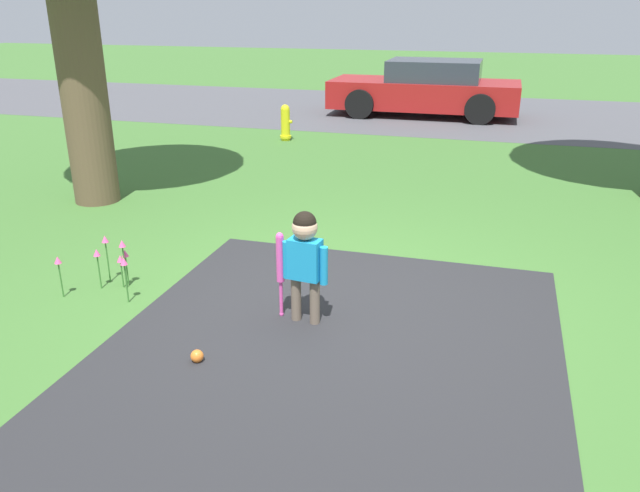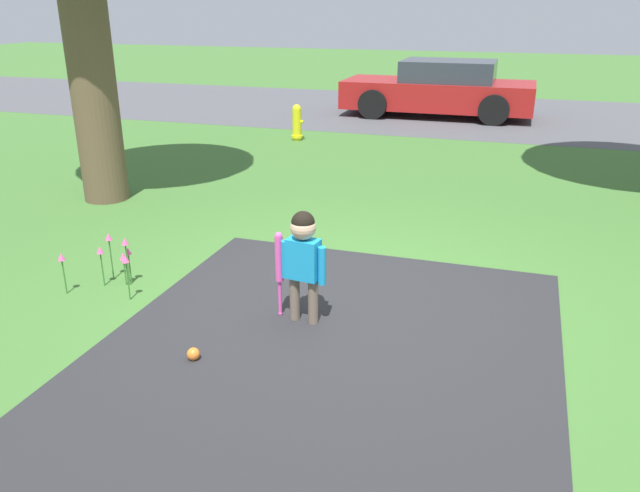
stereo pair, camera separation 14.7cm
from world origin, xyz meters
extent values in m
plane|color=#3D6B2D|center=(0.00, 0.00, 0.00)|extent=(60.00, 60.00, 0.00)
cube|color=#4C4C51|center=(0.00, 9.91, 0.00)|extent=(40.00, 6.00, 0.01)
cylinder|color=#6B5B4C|center=(-0.21, -0.51, 0.18)|extent=(0.08, 0.08, 0.37)
cylinder|color=#6B5B4C|center=(-0.06, -0.53, 0.18)|extent=(0.08, 0.08, 0.37)
cube|color=#198CC6|center=(-0.13, -0.52, 0.52)|extent=(0.26, 0.16, 0.31)
cylinder|color=#198CC6|center=(-0.28, -0.50, 0.49)|extent=(0.06, 0.06, 0.30)
cylinder|color=#198CC6|center=(0.02, -0.54, 0.49)|extent=(0.06, 0.06, 0.30)
sphere|color=#D8AD8C|center=(-0.13, -0.52, 0.78)|extent=(0.19, 0.19, 0.19)
sphere|color=black|center=(-0.13, -0.52, 0.81)|extent=(0.18, 0.18, 0.18)
sphere|color=#E54CA5|center=(-0.34, -0.49, 0.02)|extent=(0.03, 0.03, 0.03)
cylinder|color=#E54CA5|center=(-0.34, -0.49, 0.15)|extent=(0.03, 0.03, 0.30)
cylinder|color=#E54CA5|center=(-0.34, -0.49, 0.49)|extent=(0.06, 0.06, 0.37)
sphere|color=#E54CA5|center=(-0.34, -0.49, 0.67)|extent=(0.06, 0.06, 0.06)
sphere|color=orange|center=(-0.67, -1.29, 0.05)|extent=(0.09, 0.09, 0.09)
cylinder|color=yellow|center=(-2.57, 5.99, 0.28)|extent=(0.16, 0.16, 0.56)
sphere|color=yellow|center=(-2.57, 5.99, 0.56)|extent=(0.15, 0.15, 0.15)
cylinder|color=yellow|center=(-2.57, 5.99, 0.07)|extent=(0.20, 0.20, 0.05)
cylinder|color=yellow|center=(-2.48, 5.99, 0.34)|extent=(0.07, 0.06, 0.06)
cube|color=maroon|center=(-0.55, 9.42, 0.46)|extent=(4.06, 1.63, 0.58)
cube|color=#2D333D|center=(-0.34, 9.42, 0.97)|extent=(1.95, 1.43, 0.44)
cylinder|color=black|center=(-1.80, 8.60, 0.31)|extent=(0.62, 0.18, 0.62)
cylinder|color=black|center=(-1.80, 10.24, 0.31)|extent=(0.62, 0.18, 0.62)
cylinder|color=black|center=(0.71, 8.61, 0.31)|extent=(0.62, 0.18, 0.62)
cylinder|color=black|center=(0.71, 10.24, 0.31)|extent=(0.62, 0.18, 0.62)
cylinder|color=brown|center=(-3.60, 1.80, 1.62)|extent=(0.54, 0.54, 3.25)
cylinder|color=#38702D|center=(-1.83, -0.31, 0.13)|extent=(0.01, 0.01, 0.27)
cone|color=#E54C8C|center=(-1.83, -0.31, 0.30)|extent=(0.06, 0.06, 0.06)
cylinder|color=#38702D|center=(-2.03, -0.30, 0.19)|extent=(0.01, 0.01, 0.38)
cone|color=#E54C8C|center=(-2.03, -0.30, 0.41)|extent=(0.06, 0.06, 0.06)
cylinder|color=#38702D|center=(-1.85, -0.37, 0.12)|extent=(0.01, 0.01, 0.24)
cone|color=#E54C8C|center=(-1.85, -0.37, 0.27)|extent=(0.06, 0.06, 0.06)
cylinder|color=#38702D|center=(-1.64, -0.61, 0.17)|extent=(0.01, 0.01, 0.34)
cone|color=#E54C8C|center=(-1.64, -0.61, 0.37)|extent=(0.06, 0.06, 0.06)
cylinder|color=#38702D|center=(-2.02, -0.44, 0.15)|extent=(0.01, 0.01, 0.31)
cone|color=#E54C8C|center=(-2.02, -0.44, 0.34)|extent=(0.06, 0.06, 0.06)
cylinder|color=#38702D|center=(-2.22, -0.68, 0.15)|extent=(0.01, 0.01, 0.31)
cone|color=#E54C8C|center=(-2.22, -0.68, 0.34)|extent=(0.06, 0.06, 0.06)
cylinder|color=#38702D|center=(-1.82, -0.36, 0.19)|extent=(0.01, 0.01, 0.38)
cone|color=#E54C8C|center=(-1.82, -0.36, 0.41)|extent=(0.06, 0.06, 0.06)
camera|label=1|loc=(1.19, -4.63, 2.30)|focal=35.00mm
camera|label=2|loc=(1.33, -4.58, 2.30)|focal=35.00mm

